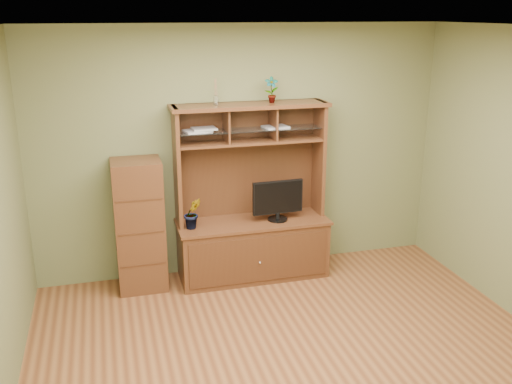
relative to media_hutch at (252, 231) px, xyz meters
name	(u,v)px	position (x,y,z in m)	size (l,w,h in m)	color
room	(304,211)	(-0.05, -1.73, 0.83)	(4.54, 4.04, 2.74)	brown
media_hutch	(252,231)	(0.00, 0.00, 0.00)	(1.66, 0.61, 1.90)	#462914
monitor	(278,200)	(0.26, -0.08, 0.36)	(0.56, 0.21, 0.44)	black
orchid_plant	(193,213)	(-0.66, -0.08, 0.29)	(0.18, 0.15, 0.33)	#30521C
top_plant	(271,90)	(0.23, 0.08, 1.51)	(0.14, 0.10, 0.27)	#306E26
reed_diffuser	(216,95)	(-0.36, 0.08, 1.48)	(0.05, 0.05, 0.27)	silver
magazines	(225,129)	(-0.26, 0.08, 1.13)	(1.13, 0.25, 0.04)	#B8B8BD
side_cabinet	(140,225)	(-1.20, 0.03, 0.17)	(0.50, 0.45, 1.39)	#462914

